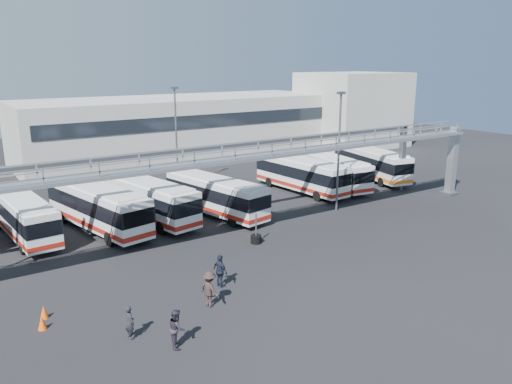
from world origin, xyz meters
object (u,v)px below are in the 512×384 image
cone_left (44,312)px  pedestrian_b (177,328)px  bus_9 (371,162)px  pedestrian_c (210,289)px  bus_2 (24,215)px  bus_7 (301,174)px  pedestrian_a (130,322)px  cone_right (42,323)px  bus_4 (147,199)px  bus_8 (332,170)px  light_pole_back (176,132)px  bus_5 (216,195)px  pedestrian_d (220,271)px  tire_stack (256,238)px  bus_3 (98,206)px  light_pole_mid (339,146)px

cone_left → pedestrian_b: bearing=-53.6°
bus_9 → pedestrian_c: bearing=-139.8°
bus_2 → bus_7: (25.24, -0.72, 0.12)m
pedestrian_a → cone_right: (-3.28, 3.15, -0.48)m
bus_4 → bus_8: bearing=-10.5°
light_pole_back → bus_5: 11.11m
bus_7 → bus_9: (10.01, 0.15, -0.00)m
cone_left → pedestrian_d: bearing=-11.0°
tire_stack → bus_9: bearing=24.2°
cone_left → cone_right: (-0.31, -1.10, 0.01)m
pedestrian_c → light_pole_back: bearing=-36.4°
bus_7 → pedestrian_d: bus_7 is taller
bus_3 → cone_left: bearing=-129.7°
bus_4 → bus_3: bearing=170.9°
light_pole_mid → pedestrian_d: light_pole_mid is taller
light_pole_back → bus_9: size_ratio=0.90×
bus_7 → pedestrian_c: (-19.09, -16.15, -0.87)m
bus_8 → pedestrian_b: size_ratio=5.92×
light_pole_back → pedestrian_b: size_ratio=5.57×
pedestrian_c → cone_right: pedestrian_c is taller
cone_left → pedestrian_a: bearing=-55.1°
cone_left → tire_stack: tire_stack is taller
bus_7 → cone_left: bus_7 is taller
light_pole_back → pedestrian_d: size_ratio=5.22×
pedestrian_d → tire_stack: (5.67, 4.79, -0.60)m
bus_3 → bus_5: bus_3 is taller
bus_2 → bus_9: bus_9 is taller
bus_2 → pedestrian_d: (7.79, -15.14, -0.75)m
light_pole_mid → bus_9: size_ratio=0.90×
pedestrian_c → bus_4: bearing=-25.2°
pedestrian_c → cone_left: pedestrian_c is taller
bus_3 → pedestrian_d: (2.77, -13.90, -0.95)m
pedestrian_b → tire_stack: size_ratio=0.83×
bus_2 → bus_5: bus_5 is taller
pedestrian_d → cone_right: bearing=76.4°
cone_right → cone_left: bearing=74.4°
light_pole_mid → bus_5: bearing=153.3°
pedestrian_a → pedestrian_c: (4.62, 0.71, 0.15)m
bus_2 → light_pole_mid: bearing=-22.2°
light_pole_mid → bus_7: (1.49, 6.81, -3.87)m
bus_2 → bus_8: bus_8 is taller
bus_3 → pedestrian_b: 18.33m
bus_7 → bus_9: 10.01m
bus_8 → cone_right: bearing=-148.1°
bus_4 → pedestrian_d: bearing=-106.1°
cone_left → cone_right: 1.14m
bus_3 → bus_5: 9.51m
bus_4 → bus_8: bus_4 is taller
pedestrian_b → pedestrian_a: bearing=59.1°
pedestrian_b → bus_4: bearing=1.4°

